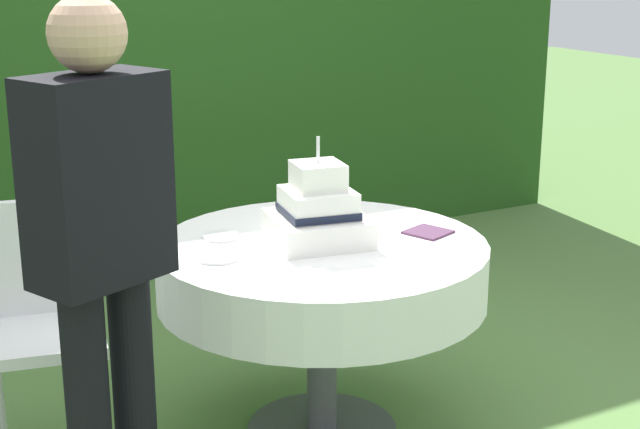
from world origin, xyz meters
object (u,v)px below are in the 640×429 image
Objects in this scene: cake_table at (322,273)px; napkin_stack at (428,232)px; standing_person at (102,252)px; serving_plate_near at (221,236)px; garden_chair at (40,308)px; serving_plate_far at (217,257)px; wedding_cake at (319,213)px.

napkin_stack reaches higher than cake_table.
standing_person is at bearing -157.21° from cake_table.
garden_chair is at bearing 170.91° from serving_plate_near.
standing_person reaches higher than napkin_stack.
garden_chair is 0.78m from standing_person.
napkin_stack is 0.09× the size of standing_person.
napkin_stack is 1.36m from garden_chair.
wedding_cake is at bearing 2.11° from serving_plate_far.
serving_plate_far is (-0.38, 0.01, 0.12)m from cake_table.
standing_person reaches higher than cake_table.
wedding_cake is 2.65× the size of napkin_stack.
cake_table is 3.10× the size of wedding_cake.
garden_chair is at bearing 149.10° from serving_plate_far.
wedding_cake is at bearing 88.87° from cake_table.
napkin_stack is (0.39, -0.10, -0.10)m from wedding_cake.
wedding_cake is 0.95m from standing_person.
cake_table is 1.29× the size of garden_chair.
serving_plate_near is 0.65m from garden_chair.
garden_chair is at bearing 93.73° from standing_person.
wedding_cake reaches higher than cake_table.
serving_plate_near is 0.89× the size of napkin_stack.
serving_plate_near is 0.84m from standing_person.
garden_chair is (-0.90, 0.30, -0.29)m from wedding_cake.
garden_chair reaches higher than napkin_stack.
napkin_stack is at bearing 12.69° from standing_person.
serving_plate_far is 0.08× the size of standing_person.
serving_plate_near is at bearing 64.92° from serving_plate_far.
serving_plate_near is at bearing 142.64° from cake_table.
napkin_stack is 0.16× the size of garden_chair.
wedding_cake reaches higher than garden_chair.
serving_plate_near reaches higher than cake_table.
standing_person is at bearing -142.22° from serving_plate_far.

